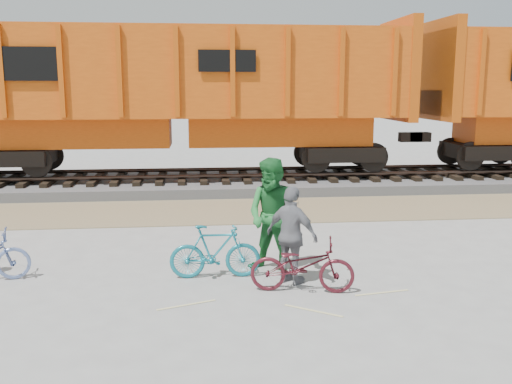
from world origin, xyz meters
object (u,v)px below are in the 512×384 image
bicycle_maroon (302,266)px  person_man (274,216)px  hopper_car_center (179,91)px  person_woman (292,235)px  bicycle_teal (215,251)px

bicycle_maroon → person_man: (-0.32, 0.99, 0.56)m
hopper_car_center → person_man: (1.81, -8.41, -2.02)m
hopper_car_center → person_woman: bearing=-77.3°
hopper_car_center → person_woman: size_ratio=8.77×
hopper_car_center → person_man: bearing=-77.9°
bicycle_teal → person_man: size_ratio=0.76×
bicycle_maroon → person_man: person_man is taller
hopper_car_center → person_man: hopper_car_center is taller
person_woman → bicycle_maroon: bearing=146.7°
person_man → person_woman: bearing=-35.8°
person_woman → bicycle_teal: bearing=24.8°
bicycle_teal → bicycle_maroon: (1.32, -0.79, -0.03)m
bicycle_teal → person_woman: (1.22, -0.39, 0.35)m
bicycle_teal → person_woman: bearing=-107.2°
hopper_car_center → bicycle_teal: bearing=-84.6°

